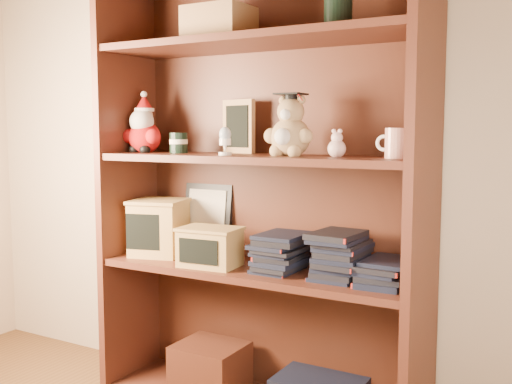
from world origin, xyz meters
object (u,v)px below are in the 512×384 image
grad_teddy_bear (290,131)px  treats_box (159,227)px  bookcase (262,202)px  teacher_mug (396,143)px

grad_teddy_bear → treats_box: size_ratio=0.88×
bookcase → treats_box: (-0.43, -0.05, -0.12)m
treats_box → teacher_mug: bearing=0.1°
teacher_mug → bookcase: bearing=174.2°
grad_teddy_bear → teacher_mug: 0.36m
teacher_mug → grad_teddy_bear: bearing=-179.0°
grad_teddy_bear → treats_box: (-0.57, 0.01, -0.37)m
bookcase → teacher_mug: bookcase is taller
grad_teddy_bear → teacher_mug: grad_teddy_bear is taller
bookcase → grad_teddy_bear: bearing=-22.6°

